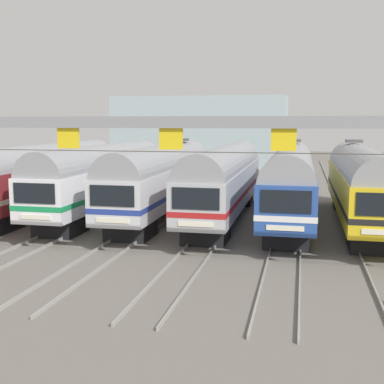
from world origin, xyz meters
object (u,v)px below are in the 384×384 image
Objects in this scene: commuter_train_maroon at (47,174)px; commuter_train_white at (103,175)px; commuter_train_silver at (162,177)px; commuter_train_yellow at (360,181)px; catenary_gantry at (171,144)px; commuter_train_stainless at (225,178)px; commuter_train_blue at (291,180)px.

commuter_train_white is at bearing 0.00° from commuter_train_maroon.
commuter_train_silver is 1.00× the size of commuter_train_yellow.
commuter_train_maroon is 1.00× the size of commuter_train_silver.
commuter_train_maroon is 1.00× the size of commuter_train_white.
commuter_train_yellow is 0.60× the size of catenary_gantry.
commuter_train_maroon is at bearing 132.80° from catenary_gantry.
commuter_train_yellow is at bearing 58.32° from catenary_gantry.
commuter_train_white is 16.66m from commuter_train_yellow.
commuter_train_stainless is 0.60× the size of catenary_gantry.
catenary_gantry reaches higher than commuter_train_maroon.
catenary_gantry is at bearing -107.15° from commuter_train_blue.
commuter_train_stainless is 13.77m from catenary_gantry.
commuter_train_blue is 4.16m from commuter_train_yellow.
commuter_train_blue reaches higher than commuter_train_maroon.
commuter_train_yellow reaches higher than commuter_train_white.
commuter_train_silver reaches higher than commuter_train_stainless.
commuter_train_maroon is 20.82m from commuter_train_yellow.
catenary_gantry is at bearing -90.00° from commuter_train_stainless.
commuter_train_silver is 14.39m from catenary_gantry.
commuter_train_white is 8.33m from commuter_train_stainless.
catenary_gantry is (-8.33, -13.50, 2.75)m from commuter_train_yellow.
commuter_train_yellow is at bearing 0.00° from commuter_train_blue.
commuter_train_stainless is at bearing -179.94° from commuter_train_blue.
commuter_train_maroon is at bearing 180.00° from commuter_train_white.
commuter_train_blue is (8.33, 0.00, 0.00)m from commuter_train_silver.
commuter_train_stainless is at bearing 90.00° from catenary_gantry.
commuter_train_white is 1.00× the size of commuter_train_stainless.
commuter_train_maroon is at bearing 180.00° from commuter_train_stainless.
commuter_train_silver is at bearing 0.03° from commuter_train_maroon.
commuter_train_yellow is (12.49, 0.00, 0.00)m from commuter_train_silver.
commuter_train_stainless is 1.00× the size of commuter_train_yellow.
commuter_train_blue is at bearing 0.06° from commuter_train_stainless.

